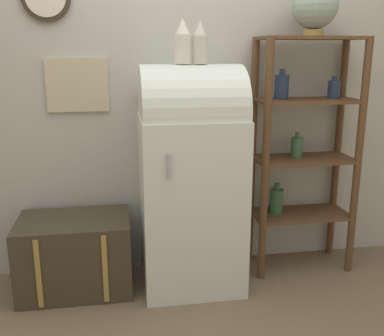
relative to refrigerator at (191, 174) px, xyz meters
name	(u,v)px	position (x,y,z in m)	size (l,w,h in m)	color
ground_plane	(198,300)	(0.00, -0.26, -0.74)	(12.00, 12.00, 0.00)	#7A664C
wall_back	(182,74)	(0.00, 0.32, 0.61)	(7.00, 0.09, 2.70)	#B7B7AD
refrigerator	(191,174)	(0.00, 0.00, 0.00)	(0.63, 0.62, 1.43)	silver
suitcase_trunk	(76,254)	(-0.75, 0.02, -0.51)	(0.70, 0.48, 0.48)	#423828
shelf_unit	(303,143)	(0.79, 0.11, 0.15)	(0.69, 0.34, 1.59)	brown
globe	(315,6)	(0.79, 0.07, 1.03)	(0.29, 0.29, 0.33)	#AD8942
vase_left	(183,43)	(-0.05, 0.00, 0.80)	(0.10, 0.10, 0.26)	silver
vase_center	(200,44)	(0.05, -0.01, 0.80)	(0.09, 0.09, 0.25)	beige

